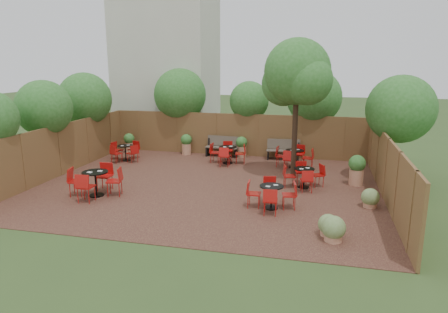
# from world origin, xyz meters

# --- Properties ---
(ground) EXTENTS (80.00, 80.00, 0.00)m
(ground) POSITION_xyz_m (0.00, 0.00, 0.00)
(ground) COLOR #354F23
(ground) RESTS_ON ground
(courtyard_paving) EXTENTS (12.00, 10.00, 0.02)m
(courtyard_paving) POSITION_xyz_m (0.00, 0.00, 0.01)
(courtyard_paving) COLOR #361A16
(courtyard_paving) RESTS_ON ground
(fence_back) EXTENTS (12.00, 0.08, 2.00)m
(fence_back) POSITION_xyz_m (0.00, 5.00, 1.00)
(fence_back) COLOR brown
(fence_back) RESTS_ON ground
(fence_left) EXTENTS (0.08, 10.00, 2.00)m
(fence_left) POSITION_xyz_m (-6.00, 0.00, 1.00)
(fence_left) COLOR brown
(fence_left) RESTS_ON ground
(fence_right) EXTENTS (0.08, 10.00, 2.00)m
(fence_right) POSITION_xyz_m (6.00, 0.00, 1.00)
(fence_right) COLOR brown
(fence_right) RESTS_ON ground
(neighbour_building) EXTENTS (5.00, 4.00, 8.00)m
(neighbour_building) POSITION_xyz_m (-4.50, 8.00, 4.00)
(neighbour_building) COLOR beige
(neighbour_building) RESTS_ON ground
(overhang_foliage) EXTENTS (15.61, 10.51, 2.58)m
(overhang_foliage) POSITION_xyz_m (-1.12, 3.35, 2.71)
(overhang_foliage) COLOR #2A6821
(overhang_foliage) RESTS_ON ground
(courtyard_tree) EXTENTS (2.63, 2.53, 5.22)m
(courtyard_tree) POSITION_xyz_m (2.91, 1.73, 3.86)
(courtyard_tree) COLOR black
(courtyard_tree) RESTS_ON courtyard_paving
(park_bench_left) EXTENTS (1.56, 0.62, 0.94)m
(park_bench_left) POSITION_xyz_m (-0.58, 4.63, 0.51)
(park_bench_left) COLOR brown
(park_bench_left) RESTS_ON courtyard_paving
(park_bench_right) EXTENTS (1.51, 0.58, 0.92)m
(park_bench_right) POSITION_xyz_m (2.27, 4.63, 0.49)
(park_bench_right) COLOR brown
(park_bench_right) RESTS_ON courtyard_paving
(bistro_tables) EXTENTS (9.46, 6.96, 0.96)m
(bistro_tables) POSITION_xyz_m (-0.06, 0.85, 0.46)
(bistro_tables) COLOR black
(bistro_tables) RESTS_ON courtyard_paving
(planters) EXTENTS (10.96, 3.95, 1.10)m
(planters) POSITION_xyz_m (0.15, 3.46, 0.57)
(planters) COLOR tan
(planters) RESTS_ON courtyard_paving
(low_shrubs) EXTENTS (1.81, 3.32, 0.65)m
(low_shrubs) POSITION_xyz_m (4.62, -2.82, 0.31)
(low_shrubs) COLOR tan
(low_shrubs) RESTS_ON courtyard_paving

